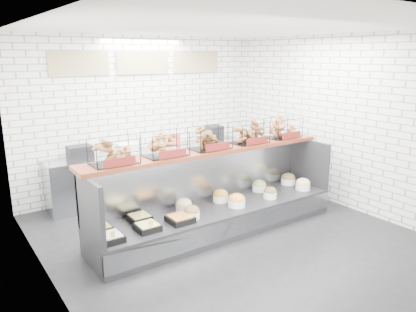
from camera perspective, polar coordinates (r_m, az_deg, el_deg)
ground at (r=6.17m, az=3.11°, el=-11.38°), size 5.50×5.50×0.00m
room_shell at (r=6.09m, az=-0.14°, el=8.50°), size 5.02×5.51×3.01m
display_case at (r=6.29m, az=1.23°, el=-7.58°), size 4.00×0.90×1.20m
bagel_shelf at (r=6.12m, az=0.29°, el=2.22°), size 4.10×0.50×0.40m
prep_counter at (r=7.94m, az=-7.68°, el=-2.00°), size 4.00×0.60×1.20m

